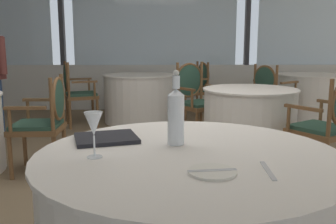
% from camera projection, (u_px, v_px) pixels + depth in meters
% --- Properties ---
extents(ground_plane, '(14.26, 14.26, 0.00)m').
position_uv_depth(ground_plane, '(148.00, 186.00, 3.25)').
color(ground_plane, '#756047').
extents(window_wall_far, '(10.97, 0.14, 2.99)m').
position_uv_depth(window_wall_far, '(155.00, 47.00, 6.97)').
color(window_wall_far, silver).
rests_on(window_wall_far, ground_plane).
extents(side_plate, '(0.18, 0.18, 0.01)m').
position_uv_depth(side_plate, '(212.00, 172.00, 1.36)').
color(side_plate, silver).
rests_on(side_plate, foreground_table).
extents(butter_knife, '(0.18, 0.04, 0.00)m').
position_uv_depth(butter_knife, '(212.00, 170.00, 1.36)').
color(butter_knife, silver).
rests_on(butter_knife, foreground_table).
extents(dinner_fork, '(0.03, 0.21, 0.00)m').
position_uv_depth(dinner_fork, '(268.00, 170.00, 1.38)').
color(dinner_fork, silver).
rests_on(dinner_fork, foreground_table).
extents(water_bottle, '(0.08, 0.08, 0.35)m').
position_uv_depth(water_bottle, '(176.00, 115.00, 1.74)').
color(water_bottle, white).
rests_on(water_bottle, foreground_table).
extents(wine_glass, '(0.08, 0.08, 0.19)m').
position_uv_depth(wine_glass, '(94.00, 125.00, 1.53)').
color(wine_glass, white).
rests_on(wine_glass, foreground_table).
extents(menu_book, '(0.35, 0.32, 0.02)m').
position_uv_depth(menu_book, '(106.00, 138.00, 1.84)').
color(menu_book, black).
rests_on(menu_book, foreground_table).
extents(dining_chair_0_1, '(0.48, 0.55, 0.94)m').
position_uv_depth(dining_chair_0_1, '(46.00, 117.00, 3.54)').
color(dining_chair_0_1, brown).
rests_on(dining_chair_0_1, ground_plane).
extents(background_table_1, '(1.12, 1.12, 0.76)m').
position_uv_depth(background_table_1, '(311.00, 98.00, 5.99)').
color(background_table_1, white).
rests_on(background_table_1, ground_plane).
extents(dining_chair_1_1, '(0.64, 0.65, 0.95)m').
position_uv_depth(dining_chair_1_1, '(270.00, 91.00, 5.41)').
color(dining_chair_1_1, brown).
rests_on(dining_chair_1_1, ground_plane).
extents(background_table_2, '(1.02, 1.02, 0.76)m').
position_uv_depth(background_table_2, '(249.00, 123.00, 4.07)').
color(background_table_2, white).
rests_on(background_table_2, ground_plane).
extents(dining_chair_2_0, '(0.66, 0.64, 1.00)m').
position_uv_depth(dining_chair_2_0, '(195.00, 95.00, 4.79)').
color(dining_chair_2_0, brown).
rests_on(dining_chair_2_0, ground_plane).
extents(dining_chair_2_1, '(0.66, 0.64, 0.95)m').
position_uv_depth(dining_chair_2_1, '(330.00, 121.00, 3.28)').
color(dining_chair_2_1, brown).
rests_on(dining_chair_2_1, ground_plane).
extents(background_table_3, '(1.16, 1.16, 0.76)m').
position_uv_depth(background_table_3, '(140.00, 98.00, 5.97)').
color(background_table_3, white).
rests_on(background_table_3, ground_plane).
extents(dining_chair_3_0, '(0.59, 0.63, 0.94)m').
position_uv_depth(dining_chair_3_0, '(196.00, 85.00, 6.29)').
color(dining_chair_3_0, brown).
rests_on(dining_chair_3_0, ground_plane).
extents(dining_chair_3_1, '(0.59, 0.63, 0.98)m').
position_uv_depth(dining_chair_3_1, '(75.00, 89.00, 5.57)').
color(dining_chair_3_1, brown).
rests_on(dining_chair_3_1, ground_plane).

